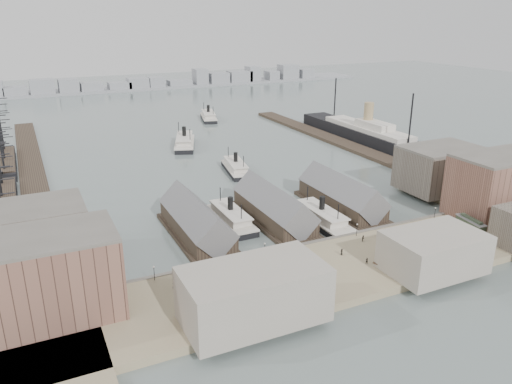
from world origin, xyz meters
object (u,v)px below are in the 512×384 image
horse_cart_left (227,283)px  horse_cart_center (310,274)px  tram (470,225)px  ferry_docked_west (231,217)px  horse_cart_right (386,262)px  ocean_steamer (367,134)px

horse_cart_left → horse_cart_center: bearing=-101.7°
tram → horse_cart_left: (-77.40, 1.86, -1.19)m
ferry_docked_west → horse_cart_right: 52.33m
tram → horse_cart_right: bearing=-162.9°
tram → horse_cart_left: 77.43m
ferry_docked_west → horse_cart_right: (23.94, -46.53, 0.63)m
horse_cart_left → horse_cart_right: horse_cart_right is taller
tram → horse_cart_left: tram is taller
horse_cart_center → horse_cart_right: 21.06m
tram → horse_cart_right: size_ratio=2.24×
horse_cart_right → tram: bearing=-98.3°
ferry_docked_west → tram: (60.49, -40.43, 1.72)m
ferry_docked_west → horse_cart_center: bearing=-85.8°
horse_cart_left → tram: bearing=-90.1°
ferry_docked_west → ocean_steamer: (105.00, 67.64, 2.25)m
ocean_steamer → horse_cart_left: bearing=-138.9°
ferry_docked_west → horse_cart_left: size_ratio=5.83×
ocean_steamer → horse_cart_right: bearing=-125.4°
ocean_steamer → horse_cart_right: ocean_steamer is taller
ocean_steamer → horse_cart_right: 140.03m
ocean_steamer → horse_cart_center: 150.53m
ferry_docked_west → horse_cart_left: bearing=-113.7°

